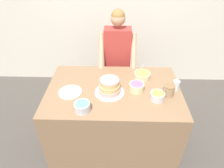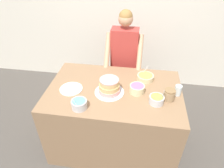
{
  "view_description": "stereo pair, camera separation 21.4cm",
  "coord_description": "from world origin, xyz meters",
  "px_view_note": "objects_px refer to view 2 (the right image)",
  "views": [
    {
      "loc": [
        0.03,
        -1.29,
        2.25
      ],
      "look_at": [
        -0.02,
        0.44,
        0.99
      ],
      "focal_mm": 32.0,
      "sensor_mm": 36.0,
      "label": 1
    },
    {
      "loc": [
        0.24,
        -1.27,
        2.25
      ],
      "look_at": [
        -0.02,
        0.44,
        0.99
      ],
      "focal_mm": 32.0,
      "sensor_mm": 36.0,
      "label": 2
    }
  ],
  "objects_px": {
    "frosting_bowl_purple": "(137,89)",
    "frosting_bowl_yellow": "(145,77)",
    "cake": "(109,87)",
    "ceramic_plate": "(71,89)",
    "frosting_bowl_blue": "(79,104)",
    "stoneware_jar": "(169,95)",
    "drinking_glass": "(178,90)",
    "frosting_bowl_olive": "(157,99)",
    "person_baker": "(124,55)"
  },
  "relations": [
    {
      "from": "frosting_bowl_olive",
      "to": "frosting_bowl_purple",
      "type": "height_order",
      "value": "frosting_bowl_olive"
    },
    {
      "from": "person_baker",
      "to": "frosting_bowl_yellow",
      "type": "height_order",
      "value": "person_baker"
    },
    {
      "from": "frosting_bowl_blue",
      "to": "frosting_bowl_purple",
      "type": "relative_size",
      "value": 0.96
    },
    {
      "from": "drinking_glass",
      "to": "stoneware_jar",
      "type": "relative_size",
      "value": 0.96
    },
    {
      "from": "frosting_bowl_olive",
      "to": "stoneware_jar",
      "type": "bearing_deg",
      "value": 31.65
    },
    {
      "from": "person_baker",
      "to": "frosting_bowl_olive",
      "type": "distance_m",
      "value": 0.98
    },
    {
      "from": "ceramic_plate",
      "to": "frosting_bowl_blue",
      "type": "bearing_deg",
      "value": -57.38
    },
    {
      "from": "cake",
      "to": "ceramic_plate",
      "type": "relative_size",
      "value": 1.27
    },
    {
      "from": "frosting_bowl_blue",
      "to": "stoneware_jar",
      "type": "bearing_deg",
      "value": 16.89
    },
    {
      "from": "frosting_bowl_yellow",
      "to": "drinking_glass",
      "type": "xyz_separation_m",
      "value": [
        0.35,
        -0.23,
        0.02
      ]
    },
    {
      "from": "cake",
      "to": "frosting_bowl_blue",
      "type": "bearing_deg",
      "value": -131.63
    },
    {
      "from": "cake",
      "to": "frosting_bowl_blue",
      "type": "xyz_separation_m",
      "value": [
        -0.26,
        -0.29,
        -0.03
      ]
    },
    {
      "from": "person_baker",
      "to": "ceramic_plate",
      "type": "height_order",
      "value": "person_baker"
    },
    {
      "from": "person_baker",
      "to": "frosting_bowl_olive",
      "type": "relative_size",
      "value": 8.22
    },
    {
      "from": "frosting_bowl_blue",
      "to": "drinking_glass",
      "type": "distance_m",
      "value": 1.05
    },
    {
      "from": "stoneware_jar",
      "to": "person_baker",
      "type": "bearing_deg",
      "value": 124.49
    },
    {
      "from": "frosting_bowl_yellow",
      "to": "drinking_glass",
      "type": "height_order",
      "value": "frosting_bowl_yellow"
    },
    {
      "from": "ceramic_plate",
      "to": "stoneware_jar",
      "type": "bearing_deg",
      "value": -0.4
    },
    {
      "from": "frosting_bowl_yellow",
      "to": "drinking_glass",
      "type": "bearing_deg",
      "value": -33.75
    },
    {
      "from": "frosting_bowl_blue",
      "to": "ceramic_plate",
      "type": "distance_m",
      "value": 0.33
    },
    {
      "from": "frosting_bowl_blue",
      "to": "frosting_bowl_yellow",
      "type": "relative_size",
      "value": 0.81
    },
    {
      "from": "cake",
      "to": "ceramic_plate",
      "type": "bearing_deg",
      "value": -178.76
    },
    {
      "from": "cake",
      "to": "frosting_bowl_yellow",
      "type": "bearing_deg",
      "value": 38.51
    },
    {
      "from": "person_baker",
      "to": "frosting_bowl_purple",
      "type": "xyz_separation_m",
      "value": [
        0.22,
        -0.74,
        -0.01
      ]
    },
    {
      "from": "frosting_bowl_olive",
      "to": "frosting_bowl_yellow",
      "type": "xyz_separation_m",
      "value": [
        -0.12,
        0.4,
        -0.01
      ]
    },
    {
      "from": "frosting_bowl_blue",
      "to": "frosting_bowl_purple",
      "type": "distance_m",
      "value": 0.65
    },
    {
      "from": "frosting_bowl_olive",
      "to": "ceramic_plate",
      "type": "bearing_deg",
      "value": 174.61
    },
    {
      "from": "ceramic_plate",
      "to": "stoneware_jar",
      "type": "relative_size",
      "value": 2.09
    },
    {
      "from": "frosting_bowl_olive",
      "to": "frosting_bowl_purple",
      "type": "bearing_deg",
      "value": 144.13
    },
    {
      "from": "frosting_bowl_purple",
      "to": "frosting_bowl_yellow",
      "type": "relative_size",
      "value": 0.85
    },
    {
      "from": "person_baker",
      "to": "drinking_glass",
      "type": "xyz_separation_m",
      "value": [
        0.65,
        -0.72,
        -0.0
      ]
    },
    {
      "from": "frosting_bowl_olive",
      "to": "frosting_bowl_blue",
      "type": "xyz_separation_m",
      "value": [
        -0.76,
        -0.19,
        0.0
      ]
    },
    {
      "from": "person_baker",
      "to": "frosting_bowl_purple",
      "type": "height_order",
      "value": "person_baker"
    },
    {
      "from": "ceramic_plate",
      "to": "stoneware_jar",
      "type": "distance_m",
      "value": 1.07
    },
    {
      "from": "frosting_bowl_olive",
      "to": "cake",
      "type": "bearing_deg",
      "value": 169.0
    },
    {
      "from": "frosting_bowl_olive",
      "to": "frosting_bowl_blue",
      "type": "relative_size",
      "value": 1.2
    },
    {
      "from": "frosting_bowl_yellow",
      "to": "stoneware_jar",
      "type": "bearing_deg",
      "value": -52.19
    },
    {
      "from": "cake",
      "to": "frosting_bowl_yellow",
      "type": "xyz_separation_m",
      "value": [
        0.38,
        0.31,
        -0.04
      ]
    },
    {
      "from": "frosting_bowl_blue",
      "to": "stoneware_jar",
      "type": "relative_size",
      "value": 1.3
    },
    {
      "from": "cake",
      "to": "frosting_bowl_olive",
      "type": "height_order",
      "value": "frosting_bowl_olive"
    },
    {
      "from": "frosting_bowl_blue",
      "to": "stoneware_jar",
      "type": "height_order",
      "value": "frosting_bowl_blue"
    },
    {
      "from": "stoneware_jar",
      "to": "drinking_glass",
      "type": "bearing_deg",
      "value": 42.73
    },
    {
      "from": "frosting_bowl_olive",
      "to": "frosting_bowl_yellow",
      "type": "distance_m",
      "value": 0.42
    },
    {
      "from": "frosting_bowl_olive",
      "to": "stoneware_jar",
      "type": "xyz_separation_m",
      "value": [
        0.13,
        0.08,
        0.01
      ]
    },
    {
      "from": "frosting_bowl_olive",
      "to": "frosting_bowl_purple",
      "type": "relative_size",
      "value": 1.15
    },
    {
      "from": "drinking_glass",
      "to": "frosting_bowl_olive",
      "type": "bearing_deg",
      "value": -143.23
    },
    {
      "from": "frosting_bowl_purple",
      "to": "frosting_bowl_blue",
      "type": "bearing_deg",
      "value": -148.59
    },
    {
      "from": "ceramic_plate",
      "to": "frosting_bowl_olive",
      "type": "bearing_deg",
      "value": -5.39
    },
    {
      "from": "cake",
      "to": "stoneware_jar",
      "type": "relative_size",
      "value": 2.65
    },
    {
      "from": "cake",
      "to": "drinking_glass",
      "type": "relative_size",
      "value": 2.76
    }
  ]
}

